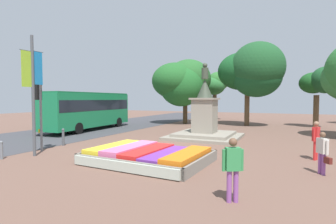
{
  "coord_description": "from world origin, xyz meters",
  "views": [
    {
      "loc": [
        6.92,
        -11.89,
        2.7
      ],
      "look_at": [
        0.75,
        1.38,
        1.97
      ],
      "focal_mm": 28.0,
      "sensor_mm": 36.0,
      "label": 1
    }
  ],
  "objects": [
    {
      "name": "pedestrian_near_planter",
      "position": [
        8.0,
        1.28,
        1.0
      ],
      "size": [
        0.35,
        0.53,
        1.72
      ],
      "color": "red",
      "rests_on": "ground_plane"
    },
    {
      "name": "pedestrian_with_handbag",
      "position": [
        8.02,
        -1.19,
        0.85
      ],
      "size": [
        0.47,
        0.66,
        1.53
      ],
      "color": "#8C4C99",
      "rests_on": "ground_plane"
    },
    {
      "name": "street_asphalt_strip",
      "position": [
        -9.27,
        0.0,
        0.01
      ],
      "size": [
        8.31,
        71.9,
        0.01
      ],
      "primitive_type": "cube",
      "color": "#3D3D42",
      "rests_on": "ground_plane"
    },
    {
      "name": "kerb_bollard_mid_a",
      "position": [
        -4.75,
        -4.5,
        0.44
      ],
      "size": [
        0.14,
        0.14,
        0.83
      ],
      "color": "slate",
      "rests_on": "ground_plane"
    },
    {
      "name": "park_tree_far_right",
      "position": [
        -1.65,
        20.93,
        4.58
      ],
      "size": [
        3.17,
        3.17,
        6.15
      ],
      "color": "brown",
      "rests_on": "ground_plane"
    },
    {
      "name": "kerb_bollard_mid_b",
      "position": [
        -4.93,
        -0.81,
        0.53
      ],
      "size": [
        0.16,
        0.16,
        1.0
      ],
      "color": "#4C5156",
      "rests_on": "ground_plane"
    },
    {
      "name": "park_tree_distant",
      "position": [
        9.42,
        16.45,
        4.28
      ],
      "size": [
        3.42,
        3.43,
        5.68
      ],
      "color": "brown",
      "rests_on": "ground_plane"
    },
    {
      "name": "banner_pole",
      "position": [
        -4.01,
        -3.41,
        3.13
      ],
      "size": [
        0.14,
        1.23,
        5.66
      ],
      "color": "#4C5156",
      "rests_on": "ground_plane"
    },
    {
      "name": "ground_plane",
      "position": [
        0.0,
        0.0,
        0.0
      ],
      "size": [
        82.17,
        82.17,
        0.0
      ],
      "primitive_type": "plane",
      "color": "brown"
    },
    {
      "name": "pedestrian_crossing_plaza",
      "position": [
        5.61,
        -5.08,
        0.98
      ],
      "size": [
        0.51,
        0.38,
        1.69
      ],
      "color": "#8C4C99",
      "rests_on": "ground_plane"
    },
    {
      "name": "park_tree_mid_canopy",
      "position": [
        -3.76,
        14.64,
        4.58
      ],
      "size": [
        6.04,
        6.4,
        7.06
      ],
      "color": "#4C3823",
      "rests_on": "ground_plane"
    },
    {
      "name": "statue_monument",
      "position": [
        1.6,
        5.55,
        1.14
      ],
      "size": [
        4.71,
        4.71,
        5.16
      ],
      "color": "gray",
      "rests_on": "ground_plane"
    },
    {
      "name": "park_tree_far_left",
      "position": [
        3.48,
        15.14,
        5.45
      ],
      "size": [
        6.62,
        5.72,
        8.21
      ],
      "color": "brown",
      "rests_on": "ground_plane"
    },
    {
      "name": "city_bus",
      "position": [
        -9.02,
        5.86,
        1.87
      ],
      "size": [
        3.0,
        9.7,
        3.25
      ],
      "color": "#197A47",
      "rests_on": "ground_plane"
    },
    {
      "name": "flower_planter",
      "position": [
        1.42,
        -2.21,
        0.27
      ],
      "size": [
        5.17,
        3.9,
        0.62
      ],
      "color": "#38281C",
      "rests_on": "ground_plane"
    },
    {
      "name": "traffic_light_near_crossing",
      "position": [
        -4.76,
        -2.47,
        2.38
      ],
      "size": [
        0.42,
        0.31,
        3.45
      ],
      "color": "slate",
      "rests_on": "ground_plane"
    }
  ]
}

